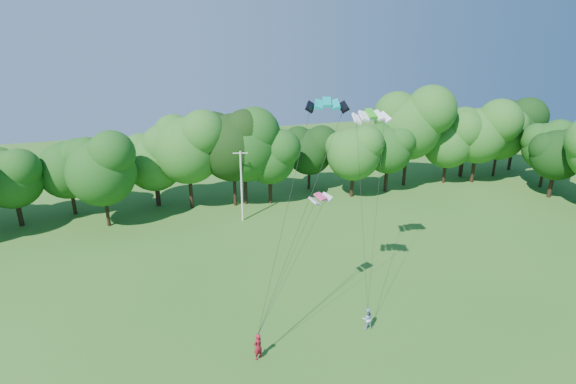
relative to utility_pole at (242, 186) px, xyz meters
name	(u,v)px	position (x,y,z in m)	size (l,w,h in m)	color
utility_pole	(242,186)	(0.00, 0.00, 0.00)	(1.57, 0.49, 8.03)	silver
kite_flyer_left	(258,346)	(-4.11, -22.54, -3.19)	(0.69, 0.45, 1.89)	#A71526
kite_flyer_right	(367,318)	(4.12, -21.90, -3.32)	(0.79, 0.62, 1.63)	#A7BFE8
kite_teal	(327,102)	(1.43, -19.77, 11.86)	(2.86, 1.97, 0.50)	#059F96
kite_green	(371,114)	(7.12, -15.12, 10.05)	(3.00, 1.53, 0.63)	green
kite_pink	(320,197)	(1.58, -18.76, 5.17)	(1.91, 1.48, 0.38)	#EC417A
tree_back_center	(233,142)	(0.18, 4.82, 3.82)	(8.76, 8.76, 12.74)	black
tree_back_east	(466,133)	(33.99, 5.93, 2.35)	(7.14, 7.14, 10.39)	#362015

